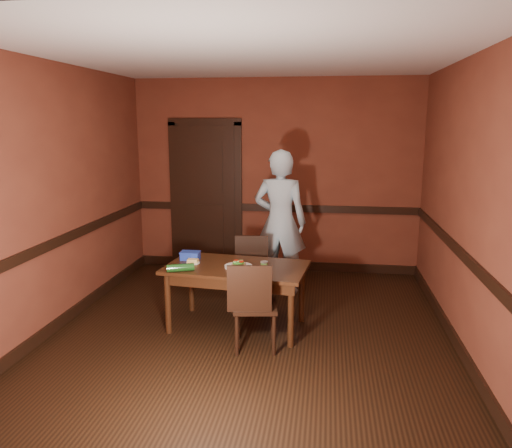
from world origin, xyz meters
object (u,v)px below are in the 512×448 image
(person, at_px, (280,222))
(chair_far, at_px, (248,274))
(sauce_jar, at_px, (264,266))
(chair_near, at_px, (255,304))
(sandwich_plate, at_px, (238,265))
(food_tub, at_px, (190,255))
(cheese_saucer, at_px, (193,262))
(dining_table, at_px, (237,297))

(person, bearing_deg, chair_far, 71.15)
(sauce_jar, bearing_deg, chair_near, -96.32)
(sandwich_plate, height_order, food_tub, food_tub)
(cheese_saucer, bearing_deg, dining_table, -3.35)
(food_tub, bearing_deg, sauce_jar, -17.76)
(chair_far, relative_size, sandwich_plate, 2.91)
(sandwich_plate, bearing_deg, chair_near, -59.90)
(dining_table, xyz_separation_m, food_tub, (-0.53, 0.16, 0.38))
(person, xyz_separation_m, food_tub, (-0.86, -1.03, -0.18))
(chair_near, distance_m, food_tub, 1.04)
(dining_table, height_order, person, person)
(person, bearing_deg, sauce_jar, 93.73)
(dining_table, distance_m, food_tub, 0.67)
(person, bearing_deg, sandwich_plate, 81.59)
(sandwich_plate, xyz_separation_m, cheese_saucer, (-0.50, 0.08, -0.00))
(dining_table, relative_size, sandwich_plate, 5.03)
(dining_table, xyz_separation_m, sauce_jar, (0.30, -0.10, 0.38))
(dining_table, distance_m, cheese_saucer, 0.58)
(sauce_jar, distance_m, cheese_saucer, 0.77)
(dining_table, distance_m, sandwich_plate, 0.36)
(chair_far, distance_m, sauce_jar, 0.74)
(dining_table, xyz_separation_m, chair_far, (0.03, 0.53, 0.08))
(cheese_saucer, bearing_deg, chair_near, -33.26)
(cheese_saucer, bearing_deg, chair_far, 45.07)
(chair_far, relative_size, person, 0.46)
(chair_near, distance_m, person, 1.70)
(chair_far, xyz_separation_m, chair_near, (0.22, -0.98, 0.02))
(person, relative_size, sauce_jar, 20.61)
(dining_table, relative_size, chair_far, 1.73)
(sauce_jar, bearing_deg, sandwich_plate, 169.93)
(sandwich_plate, relative_size, cheese_saucer, 1.98)
(chair_near, bearing_deg, dining_table, -68.65)
(chair_near, bearing_deg, chair_far, -85.71)
(dining_table, bearing_deg, food_tub, 169.03)
(dining_table, height_order, chair_far, chair_far)
(person, relative_size, food_tub, 8.71)
(chair_near, relative_size, sandwich_plate, 3.04)
(chair_far, relative_size, cheese_saucer, 5.76)
(chair_far, distance_m, cheese_saucer, 0.76)
(chair_near, height_order, food_tub, chair_near)
(chair_far, xyz_separation_m, person, (0.29, 0.66, 0.48))
(chair_far, xyz_separation_m, sauce_jar, (0.26, -0.63, 0.30))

